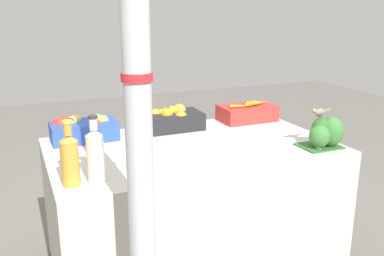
{
  "coord_description": "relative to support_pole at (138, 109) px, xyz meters",
  "views": [
    {
      "loc": [
        -0.91,
        -2.12,
        1.5
      ],
      "look_at": [
        0.0,
        0.0,
        0.84
      ],
      "focal_mm": 40.0,
      "sensor_mm": 36.0,
      "label": 1
    }
  ],
  "objects": [
    {
      "name": "support_pole",
      "position": [
        0.0,
        0.0,
        0.0
      ],
      "size": [
        0.11,
        0.11,
        2.31
      ],
      "color": "#B7BABF",
      "rests_on": "ground_plane"
    },
    {
      "name": "market_table",
      "position": [
        0.51,
        0.71,
        -0.79
      ],
      "size": [
        1.59,
        0.95,
        0.74
      ],
      "primitive_type": "cube",
      "color": "#B7B2A8",
      "rests_on": "ground_plane"
    },
    {
      "name": "juice_bottle_amber",
      "position": [
        -0.2,
        0.41,
        -0.29
      ],
      "size": [
        0.08,
        0.08,
        0.29
      ],
      "color": "gold",
      "rests_on": "market_table"
    },
    {
      "name": "apple_crate",
      "position": [
        -0.04,
        1.07,
        -0.35
      ],
      "size": [
        0.38,
        0.22,
        0.14
      ],
      "color": "#2847B7",
      "rests_on": "market_table"
    },
    {
      "name": "broccoli_pile",
      "position": [
        1.17,
        0.38,
        -0.33
      ],
      "size": [
        0.23,
        0.19,
        0.17
      ],
      "color": "#2D602D",
      "rests_on": "market_table"
    },
    {
      "name": "juice_bottle_cloudy",
      "position": [
        -0.09,
        0.41,
        -0.28
      ],
      "size": [
        0.08,
        0.08,
        0.31
      ],
      "color": "beige",
      "rests_on": "market_table"
    },
    {
      "name": "carrot_crate",
      "position": [
        1.07,
        1.06,
        -0.35
      ],
      "size": [
        0.38,
        0.22,
        0.14
      ],
      "color": "red",
      "rests_on": "market_table"
    },
    {
      "name": "orange_crate",
      "position": [
        0.52,
        1.06,
        -0.35
      ],
      "size": [
        0.38,
        0.22,
        0.15
      ],
      "color": "black",
      "rests_on": "market_table"
    },
    {
      "name": "sparrow_bird",
      "position": [
        1.14,
        0.41,
        -0.21
      ],
      "size": [
        0.14,
        0.04,
        0.05
      ],
      "rotation": [
        0.0,
        0.0,
        -3.04
      ],
      "color": "#4C3D2D",
      "rests_on": "broccoli_pile"
    }
  ]
}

